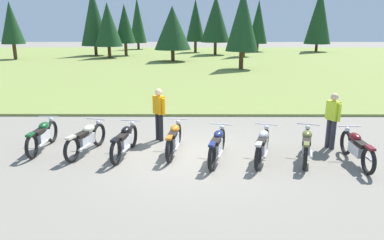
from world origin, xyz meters
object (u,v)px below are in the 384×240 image
object	(u,v)px
motorcycle_olive	(306,145)
rider_near_row_end	(332,117)
motorcycle_british_green	(42,135)
motorcycle_cream	(86,139)
rider_with_back_turned	(159,111)
motorcycle_maroon	(357,148)
motorcycle_orange	(174,138)
motorcycle_silver	(262,145)
motorcycle_navy	(217,145)
motorcycle_black	(125,140)

from	to	relation	value
motorcycle_olive	rider_near_row_end	distance (m)	1.51
motorcycle_british_green	rider_near_row_end	xyz separation A→B (m)	(8.52, 0.18, 0.51)
motorcycle_cream	rider_with_back_turned	world-z (taller)	rider_with_back_turned
motorcycle_british_green	motorcycle_maroon	xyz separation A→B (m)	(8.75, -1.03, 0.00)
motorcycle_orange	rider_near_row_end	distance (m)	4.69
motorcycle_silver	motorcycle_maroon	world-z (taller)	same
motorcycle_maroon	motorcycle_navy	bearing A→B (deg)	176.62
rider_with_back_turned	motorcycle_olive	bearing A→B (deg)	-22.45
motorcycle_black	motorcycle_navy	size ratio (longest dim) A/B	1.02
motorcycle_black	motorcycle_navy	bearing A→B (deg)	-8.28
motorcycle_british_green	rider_near_row_end	bearing A→B (deg)	1.23
rider_with_back_turned	motorcycle_black	bearing A→B (deg)	-122.12
motorcycle_orange	motorcycle_silver	xyz separation A→B (m)	(2.42, -0.55, 0.00)
motorcycle_navy	rider_with_back_turned	distance (m)	2.50
motorcycle_silver	motorcycle_maroon	xyz separation A→B (m)	(2.45, -0.22, 0.00)
motorcycle_british_green	motorcycle_black	distance (m)	2.54
motorcycle_black	motorcycle_olive	xyz separation A→B (m)	(4.99, -0.36, 0.00)
motorcycle_cream	motorcycle_navy	size ratio (longest dim) A/B	1.00
motorcycle_maroon	motorcycle_black	bearing A→B (deg)	174.59
motorcycle_maroon	rider_with_back_turned	xyz separation A→B (m)	(-5.40, 1.94, 0.51)
motorcycle_navy	motorcycle_silver	xyz separation A→B (m)	(1.22, 0.01, 0.00)
motorcycle_orange	motorcycle_silver	size ratio (longest dim) A/B	1.04
motorcycle_british_green	motorcycle_olive	bearing A→B (deg)	-6.14
rider_near_row_end	motorcycle_cream	bearing A→B (deg)	-176.30
motorcycle_silver	rider_with_back_turned	size ratio (longest dim) A/B	1.21
motorcycle_british_green	motorcycle_black	bearing A→B (deg)	-10.03
motorcycle_british_green	motorcycle_cream	world-z (taller)	same
motorcycle_black	motorcycle_navy	world-z (taller)	same
motorcycle_british_green	motorcycle_olive	xyz separation A→B (m)	(7.49, -0.81, 0.00)
motorcycle_silver	motorcycle_olive	bearing A→B (deg)	0.32
motorcycle_navy	rider_near_row_end	xyz separation A→B (m)	(3.44, 1.00, 0.51)
motorcycle_silver	motorcycle_olive	world-z (taller)	same
motorcycle_olive	rider_with_back_turned	distance (m)	4.51
motorcycle_black	motorcycle_maroon	world-z (taller)	same
motorcycle_orange	motorcycle_maroon	size ratio (longest dim) A/B	1.00
motorcycle_british_green	rider_with_back_turned	bearing A→B (deg)	15.13
motorcycle_cream	motorcycle_maroon	world-z (taller)	same
motorcycle_navy	motorcycle_cream	bearing A→B (deg)	171.74
motorcycle_black	motorcycle_cream	bearing A→B (deg)	171.79
motorcycle_maroon	rider_near_row_end	bearing A→B (deg)	100.78
motorcycle_black	motorcycle_navy	xyz separation A→B (m)	(2.58, -0.38, 0.00)
motorcycle_navy	motorcycle_maroon	xyz separation A→B (m)	(3.67, -0.22, 0.00)
motorcycle_navy	rider_with_back_turned	xyz separation A→B (m)	(-1.73, 1.72, 0.51)
motorcycle_british_green	motorcycle_cream	bearing A→B (deg)	-11.51
motorcycle_orange	rider_with_back_turned	distance (m)	1.38
motorcycle_navy	rider_near_row_end	bearing A→B (deg)	16.25
motorcycle_silver	rider_near_row_end	xyz separation A→B (m)	(2.22, 1.00, 0.51)
motorcycle_orange	rider_with_back_turned	xyz separation A→B (m)	(-0.53, 1.17, 0.51)
motorcycle_maroon	rider_with_back_turned	size ratio (longest dim) A/B	1.26
motorcycle_british_green	motorcycle_orange	distance (m)	3.89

